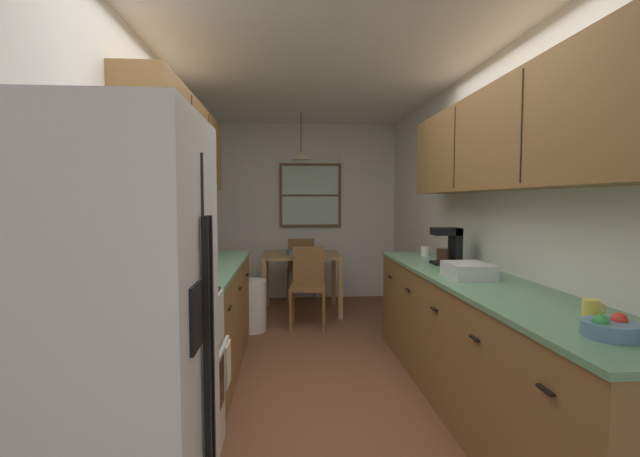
{
  "coord_description": "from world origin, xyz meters",
  "views": [
    {
      "loc": [
        -0.3,
        -2.85,
        1.43
      ],
      "look_at": [
        0.0,
        1.13,
        1.18
      ],
      "focal_mm": 24.72,
      "sensor_mm": 36.0,
      "label": 1
    }
  ],
  "objects_px": {
    "dish_rack": "(468,270)",
    "table_serving_bowl": "(295,252)",
    "mug_spare": "(591,310)",
    "storage_canister": "(180,266)",
    "coffee_maker": "(449,245)",
    "fruit_bowl": "(610,328)",
    "microwave_over_range": "(127,148)",
    "trash_bin": "(250,305)",
    "dining_chair_near": "(308,282)",
    "stove_range": "(156,383)",
    "mug_by_coffeemaker": "(425,251)",
    "refrigerator": "(107,355)",
    "dining_chair_far": "(301,266)",
    "dining_table": "(301,263)"
  },
  "relations": [
    {
      "from": "refrigerator",
      "to": "dining_table",
      "type": "relative_size",
      "value": 1.79
    },
    {
      "from": "refrigerator",
      "to": "mug_spare",
      "type": "xyz_separation_m",
      "value": [
        1.99,
        0.2,
        0.08
      ]
    },
    {
      "from": "storage_canister",
      "to": "dish_rack",
      "type": "distance_m",
      "value": 1.95
    },
    {
      "from": "stove_range",
      "to": "coffee_maker",
      "type": "bearing_deg",
      "value": 31.03
    },
    {
      "from": "storage_canister",
      "to": "table_serving_bowl",
      "type": "xyz_separation_m",
      "value": [
        0.8,
        2.66,
        -0.22
      ]
    },
    {
      "from": "mug_by_coffeemaker",
      "to": "trash_bin",
      "type": "bearing_deg",
      "value": 158.36
    },
    {
      "from": "dining_chair_near",
      "to": "fruit_bowl",
      "type": "relative_size",
      "value": 4.4
    },
    {
      "from": "table_serving_bowl",
      "to": "trash_bin",
      "type": "bearing_deg",
      "value": -123.42
    },
    {
      "from": "refrigerator",
      "to": "mug_spare",
      "type": "bearing_deg",
      "value": 5.64
    },
    {
      "from": "stove_range",
      "to": "dish_rack",
      "type": "relative_size",
      "value": 3.24
    },
    {
      "from": "dining_chair_far",
      "to": "table_serving_bowl",
      "type": "height_order",
      "value": "dining_chair_far"
    },
    {
      "from": "refrigerator",
      "to": "stove_range",
      "type": "bearing_deg",
      "value": 93.28
    },
    {
      "from": "dining_chair_near",
      "to": "dining_chair_far",
      "type": "relative_size",
      "value": 1.0
    },
    {
      "from": "dining_chair_far",
      "to": "mug_spare",
      "type": "xyz_separation_m",
      "value": [
        1.13,
        -4.42,
        0.45
      ]
    },
    {
      "from": "refrigerator",
      "to": "mug_by_coffeemaker",
      "type": "xyz_separation_m",
      "value": [
        1.99,
        2.51,
        0.08
      ]
    },
    {
      "from": "stove_range",
      "to": "dining_table",
      "type": "distance_m",
      "value": 3.41
    },
    {
      "from": "stove_range",
      "to": "storage_canister",
      "type": "bearing_deg",
      "value": 90.53
    },
    {
      "from": "stove_range",
      "to": "table_serving_bowl",
      "type": "distance_m",
      "value": 3.37
    },
    {
      "from": "stove_range",
      "to": "microwave_over_range",
      "type": "bearing_deg",
      "value": 179.97
    },
    {
      "from": "stove_range",
      "to": "mug_by_coffeemaker",
      "type": "xyz_separation_m",
      "value": [
        2.03,
        1.81,
        0.47
      ]
    },
    {
      "from": "dining_chair_far",
      "to": "trash_bin",
      "type": "xyz_separation_m",
      "value": [
        -0.61,
        -1.41,
        -0.22
      ]
    },
    {
      "from": "dining_table",
      "to": "mug_spare",
      "type": "height_order",
      "value": "mug_spare"
    },
    {
      "from": "dining_chair_near",
      "to": "mug_by_coffeemaker",
      "type": "distance_m",
      "value": 1.46
    },
    {
      "from": "coffee_maker",
      "to": "fruit_bowl",
      "type": "height_order",
      "value": "coffee_maker"
    },
    {
      "from": "mug_spare",
      "to": "refrigerator",
      "type": "bearing_deg",
      "value": -174.36
    },
    {
      "from": "mug_spare",
      "to": "fruit_bowl",
      "type": "distance_m",
      "value": 0.25
    },
    {
      "from": "microwave_over_range",
      "to": "dining_chair_far",
      "type": "height_order",
      "value": "microwave_over_range"
    },
    {
      "from": "fruit_bowl",
      "to": "table_serving_bowl",
      "type": "bearing_deg",
      "value": 105.97
    },
    {
      "from": "refrigerator",
      "to": "microwave_over_range",
      "type": "height_order",
      "value": "microwave_over_range"
    },
    {
      "from": "trash_bin",
      "to": "mug_by_coffeemaker",
      "type": "xyz_separation_m",
      "value": [
        1.73,
        -0.69,
        0.66
      ]
    },
    {
      "from": "microwave_over_range",
      "to": "trash_bin",
      "type": "bearing_deg",
      "value": 80.71
    },
    {
      "from": "refrigerator",
      "to": "dining_chair_near",
      "type": "bearing_deg",
      "value": 75.07
    },
    {
      "from": "refrigerator",
      "to": "dish_rack",
      "type": "distance_m",
      "value": 2.31
    },
    {
      "from": "refrigerator",
      "to": "dining_chair_far",
      "type": "xyz_separation_m",
      "value": [
        0.86,
        4.61,
        -0.37
      ]
    },
    {
      "from": "refrigerator",
      "to": "table_serving_bowl",
      "type": "height_order",
      "value": "refrigerator"
    },
    {
      "from": "mug_spare",
      "to": "storage_canister",
      "type": "bearing_deg",
      "value": 151.48
    },
    {
      "from": "dining_chair_near",
      "to": "mug_by_coffeemaker",
      "type": "height_order",
      "value": "mug_by_coffeemaker"
    },
    {
      "from": "dining_chair_far",
      "to": "storage_canister",
      "type": "height_order",
      "value": "storage_canister"
    },
    {
      "from": "dining_chair_far",
      "to": "dining_table",
      "type": "bearing_deg",
      "value": -91.72
    },
    {
      "from": "stove_range",
      "to": "coffee_maker",
      "type": "distance_m",
      "value": 2.46
    },
    {
      "from": "refrigerator",
      "to": "mug_spare",
      "type": "height_order",
      "value": "refrigerator"
    },
    {
      "from": "storage_canister",
      "to": "fruit_bowl",
      "type": "distance_m",
      "value": 2.36
    },
    {
      "from": "mug_by_coffeemaker",
      "to": "microwave_over_range",
      "type": "bearing_deg",
      "value": -139.86
    },
    {
      "from": "coffee_maker",
      "to": "dining_table",
      "type": "bearing_deg",
      "value": 119.46
    },
    {
      "from": "dining_table",
      "to": "coffee_maker",
      "type": "relative_size",
      "value": 3.19
    },
    {
      "from": "refrigerator",
      "to": "dining_table",
      "type": "distance_m",
      "value": 4.09
    },
    {
      "from": "stove_range",
      "to": "dish_rack",
      "type": "distance_m",
      "value": 2.09
    },
    {
      "from": "microwave_over_range",
      "to": "storage_canister",
      "type": "distance_m",
      "value": 0.92
    },
    {
      "from": "stove_range",
      "to": "dining_chair_far",
      "type": "xyz_separation_m",
      "value": [
        0.9,
        3.91,
        0.03
      ]
    },
    {
      "from": "dish_rack",
      "to": "table_serving_bowl",
      "type": "height_order",
      "value": "dish_rack"
    }
  ]
}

